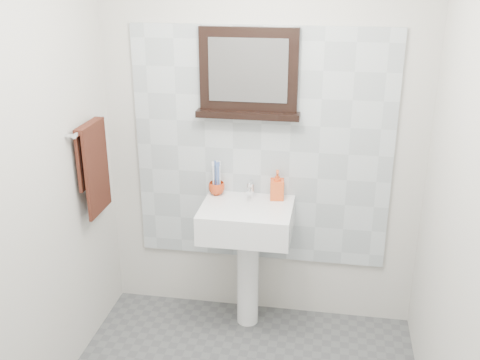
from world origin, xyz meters
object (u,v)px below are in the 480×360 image
(soap_dispenser, at_px, (277,185))
(toothbrush_cup, at_px, (217,188))
(hand_towel, at_px, (93,161))
(framed_mirror, at_px, (249,75))
(pedestal_sink, at_px, (247,233))

(soap_dispenser, bearing_deg, toothbrush_cup, 171.70)
(soap_dispenser, distance_m, hand_towel, 1.11)
(soap_dispenser, height_order, hand_towel, hand_towel)
(toothbrush_cup, relative_size, hand_towel, 0.19)
(framed_mirror, bearing_deg, hand_towel, -157.95)
(hand_towel, bearing_deg, framed_mirror, 22.05)
(soap_dispenser, height_order, framed_mirror, framed_mirror)
(pedestal_sink, bearing_deg, toothbrush_cup, 146.89)
(pedestal_sink, distance_m, hand_towel, 1.02)
(toothbrush_cup, height_order, hand_towel, hand_towel)
(toothbrush_cup, bearing_deg, hand_towel, -155.50)
(toothbrush_cup, xyz_separation_m, framed_mirror, (0.19, 0.04, 0.71))
(toothbrush_cup, height_order, soap_dispenser, soap_dispenser)
(hand_towel, bearing_deg, pedestal_sink, 10.43)
(pedestal_sink, xyz_separation_m, framed_mirror, (-0.02, 0.19, 0.94))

